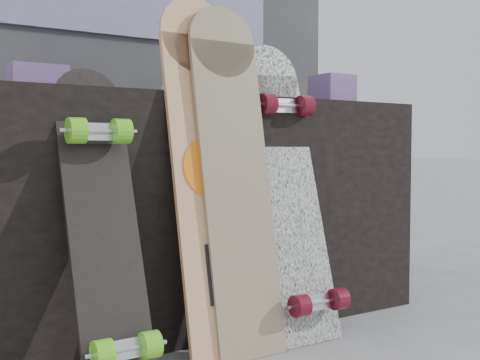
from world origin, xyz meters
TOP-DOWN VIEW (x-y plane):
  - ground at (0.00, 0.00)m, footprint 60.00×60.00m
  - vendor_table at (0.00, 0.50)m, footprint 1.60×0.60m
  - booth at (0.00, 1.35)m, footprint 2.40×0.22m
  - merch_box_purple at (-0.54, 0.60)m, footprint 0.18×0.12m
  - merch_box_small at (0.57, 0.41)m, footprint 0.14×0.14m
  - merch_box_flat at (0.02, 0.56)m, footprint 0.22×0.10m
  - longboard_geisha at (-0.15, 0.15)m, footprint 0.25×0.24m
  - longboard_celtic at (-0.08, 0.13)m, footprint 0.23×0.22m
  - longboard_cascadia at (0.16, 0.16)m, footprint 0.23×0.35m
  - skateboard_dark at (-0.50, 0.10)m, footprint 0.19×0.35m

SIDE VIEW (x-z plane):
  - ground at x=0.00m, z-range 0.00..0.00m
  - vendor_table at x=0.00m, z-range 0.00..0.80m
  - skateboard_dark at x=-0.50m, z-range 0.01..0.87m
  - longboard_cascadia at x=0.16m, z-range 0.01..1.00m
  - longboard_celtic at x=-0.08m, z-range 0.03..1.11m
  - longboard_geisha at x=-0.15m, z-range 0.03..1.13m
  - merch_box_flat at x=0.02m, z-range 0.80..0.86m
  - merch_box_purple at x=-0.54m, z-range 0.80..0.90m
  - merch_box_small at x=0.57m, z-range 0.80..0.92m
  - booth at x=0.00m, z-range 0.00..2.20m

